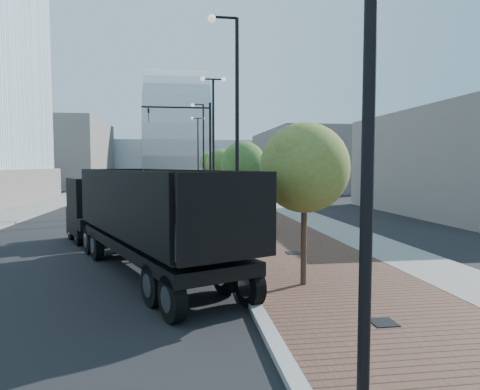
{
  "coord_description": "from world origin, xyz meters",
  "views": [
    {
      "loc": [
        -1.71,
        -6.99,
        3.34
      ],
      "look_at": [
        1.0,
        12.0,
        2.0
      ],
      "focal_mm": 31.84,
      "sensor_mm": 36.0,
      "label": 1
    }
  ],
  "objects": [
    {
      "name": "convention_center",
      "position": [
        -2.0,
        85.0,
        6.0
      ],
      "size": [
        50.0,
        30.0,
        50.0
      ],
      "color": "#AAB1B4",
      "rests_on": "ground"
    },
    {
      "name": "commercial_block_ne",
      "position": [
        16.0,
        50.0,
        4.0
      ],
      "size": [
        12.0,
        22.0,
        8.0
      ],
      "primitive_type": "cube",
      "color": "#5E5855",
      "rests_on": "ground"
    },
    {
      "name": "commercial_block_e",
      "position": [
        18.0,
        20.0,
        3.5
      ],
      "size": [
        10.0,
        16.0,
        7.0
      ],
      "primitive_type": "cube",
      "color": "slate",
      "rests_on": "ground"
    },
    {
      "name": "west_sidewalk",
      "position": [
        -13.0,
        40.0,
        0.06
      ],
      "size": [
        4.0,
        140.0,
        0.12
      ],
      "primitive_type": "cube",
      "color": "slate",
      "rests_on": "ground"
    },
    {
      "name": "tree_1",
      "position": [
        1.65,
        15.02,
        3.41
      ],
      "size": [
        2.41,
        2.36,
        4.6
      ],
      "color": "#382619",
      "rests_on": "ground"
    },
    {
      "name": "sidewalk",
      "position": [
        3.5,
        40.0,
        0.06
      ],
      "size": [
        7.0,
        140.0,
        0.12
      ],
      "primitive_type": "cube",
      "color": "#4C2D23",
      "rests_on": "ground"
    },
    {
      "name": "streetlight_3",
      "position": [
        0.49,
        34.0,
        4.34
      ],
      "size": [
        1.44,
        0.56,
        9.21
      ],
      "color": "black",
      "rests_on": "ground"
    },
    {
      "name": "ground",
      "position": [
        0.0,
        0.0,
        0.0
      ],
      "size": [
        220.0,
        220.0,
        0.0
      ],
      "primitive_type": "plane",
      "color": "black"
    },
    {
      "name": "dump_truck",
      "position": [
        -3.91,
        9.25,
        1.35
      ],
      "size": [
        7.32,
        13.16,
        3.21
      ],
      "rotation": [
        0.0,
        0.0,
        0.4
      ],
      "color": "black",
      "rests_on": "ground"
    },
    {
      "name": "utility_cover_1",
      "position": [
        2.4,
        8.0,
        0.13
      ],
      "size": [
        0.5,
        0.5,
        0.02
      ],
      "primitive_type": "cube",
      "color": "black",
      "rests_on": "sidewalk"
    },
    {
      "name": "streetlight_0",
      "position": [
        0.6,
        -2.0,
        4.82
      ],
      "size": [
        1.72,
        0.56,
        9.28
      ],
      "color": "black",
      "rests_on": "ground"
    },
    {
      "name": "commercial_block_nw",
      "position": [
        -20.0,
        60.0,
        5.0
      ],
      "size": [
        14.0,
        20.0,
        10.0
      ],
      "primitive_type": "cube",
      "color": "slate",
      "rests_on": "ground"
    },
    {
      "name": "tree_3",
      "position": [
        1.65,
        39.02,
        3.69
      ],
      "size": [
        2.23,
        2.15,
        4.78
      ],
      "color": "#382619",
      "rests_on": "ground"
    },
    {
      "name": "streetlight_4",
      "position": [
        0.6,
        46.0,
        4.82
      ],
      "size": [
        1.72,
        0.56,
        9.28
      ],
      "color": "black",
      "rests_on": "ground"
    },
    {
      "name": "concrete_strip",
      "position": [
        6.2,
        40.0,
        0.07
      ],
      "size": [
        2.4,
        140.0,
        0.13
      ],
      "primitive_type": "cube",
      "color": "slate",
      "rests_on": "ground"
    },
    {
      "name": "streetlight_1",
      "position": [
        0.49,
        10.0,
        4.34
      ],
      "size": [
        1.44,
        0.56,
        9.21
      ],
      "color": "black",
      "rests_on": "ground"
    },
    {
      "name": "dark_car_far",
      "position": [
        -4.21,
        48.97,
        0.79
      ],
      "size": [
        3.7,
        5.83,
        1.57
      ],
      "primitive_type": "imported",
      "rotation": [
        0.0,
        0.0,
        -0.3
      ],
      "color": "black",
      "rests_on": "ground"
    },
    {
      "name": "utility_cover_2",
      "position": [
        2.4,
        19.0,
        0.13
      ],
      "size": [
        0.5,
        0.5,
        0.02
      ],
      "primitive_type": "cube",
      "color": "black",
      "rests_on": "sidewalk"
    },
    {
      "name": "dark_car_mid",
      "position": [
        -7.02,
        25.89,
        0.7
      ],
      "size": [
        3.53,
        5.47,
        1.4
      ],
      "primitive_type": "imported",
      "rotation": [
        0.0,
        0.0,
        0.26
      ],
      "color": "black",
      "rests_on": "ground"
    },
    {
      "name": "curb",
      "position": [
        0.0,
        40.0,
        0.07
      ],
      "size": [
        0.3,
        140.0,
        0.14
      ],
      "primitive_type": "cube",
      "color": "gray",
      "rests_on": "ground"
    },
    {
      "name": "tree_2",
      "position": [
        1.65,
        27.02,
        3.41
      ],
      "size": [
        2.49,
        2.46,
        4.65
      ],
      "color": "#382619",
      "rests_on": "ground"
    },
    {
      "name": "tree_0",
      "position": [
        1.65,
        4.02,
        3.27
      ],
      "size": [
        2.45,
        2.41,
        4.48
      ],
      "color": "#382619",
      "rests_on": "ground"
    },
    {
      "name": "streetlight_2",
      "position": [
        0.6,
        22.0,
        4.82
      ],
      "size": [
        1.72,
        0.56,
        9.28
      ],
      "color": "black",
      "rests_on": "ground"
    },
    {
      "name": "utility_cover_0",
      "position": [
        2.4,
        1.0,
        0.13
      ],
      "size": [
        0.5,
        0.5,
        0.02
      ],
      "primitive_type": "cube",
      "color": "black",
      "rests_on": "sidewalk"
    },
    {
      "name": "traffic_mast",
      "position": [
        -0.3,
        25.0,
        4.98
      ],
      "size": [
        5.09,
        0.2,
        8.0
      ],
      "color": "black",
      "rests_on": "ground"
    },
    {
      "name": "pedestrian",
      "position": [
        4.45,
        25.26,
        0.85
      ],
      "size": [
        0.71,
        0.56,
        1.7
      ],
      "primitive_type": "imported",
      "rotation": [
        0.0,
        0.0,
        2.88
      ],
      "color": "black",
      "rests_on": "ground"
    },
    {
      "name": "white_sedan",
      "position": [
        -2.52,
        14.67,
        0.7
      ],
      "size": [
        2.61,
        4.46,
        1.39
      ],
      "primitive_type": "imported",
      "rotation": [
        0.0,
        0.0,
        0.29
      ],
      "color": "white",
      "rests_on": "ground"
    }
  ]
}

